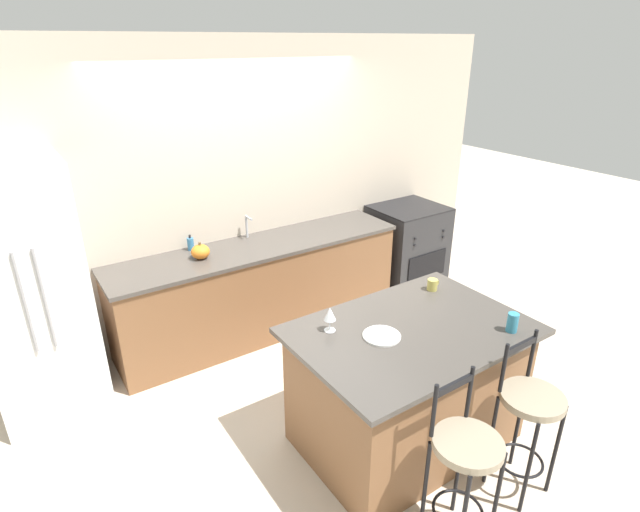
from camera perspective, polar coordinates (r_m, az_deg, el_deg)
The scene contains 15 objects.
ground_plane at distance 4.78m, azimuth -4.45°, elevation -10.19°, with size 18.00×18.00×0.00m, color beige.
wall_back at distance 4.79m, azimuth -9.18°, elevation 7.52°, with size 6.00×0.07×2.70m.
back_counter at distance 4.84m, azimuth -6.86°, elevation -3.59°, with size 2.79×0.69×0.90m.
sink_faucet at distance 4.78m, azimuth -8.31°, elevation 3.64°, with size 0.02×0.13×0.22m.
kitchen_island at distance 3.60m, azimuth 9.95°, elevation -14.31°, with size 1.54×1.06×0.91m.
refrigerator at distance 4.18m, azimuth -30.09°, elevation -3.65°, with size 0.72×0.74×1.93m.
oven_range at distance 5.80m, azimuth 9.82°, elevation 1.12°, with size 0.76×0.70×0.94m.
bar_stool_near at distance 2.97m, azimuth 16.16°, elevation -21.49°, with size 0.37×0.37×1.05m.
bar_stool_far at distance 3.38m, azimuth 22.71°, elevation -16.24°, with size 0.37×0.37×1.05m.
dinner_plate at distance 3.23m, azimuth 7.06°, elevation -9.01°, with size 0.24×0.24×0.02m.
wine_glass at distance 3.21m, azimuth 1.13°, elevation -6.67°, with size 0.08×0.08×0.17m.
coffee_mug at distance 3.85m, azimuth 12.74°, elevation -3.21°, with size 0.11×0.08×0.09m.
tumbler_cup at distance 3.46m, azimuth 21.14°, elevation -7.10°, with size 0.07×0.07×0.13m.
pumpkin_decoration at distance 4.42m, azimuth -13.50°, elevation 0.49°, with size 0.16×0.16×0.15m.
soap_bottle at distance 4.61m, azimuth -14.58°, elevation 1.35°, with size 0.06×0.06×0.14m.
Camera 1 is at (-1.90, -3.49, 2.65)m, focal length 28.00 mm.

